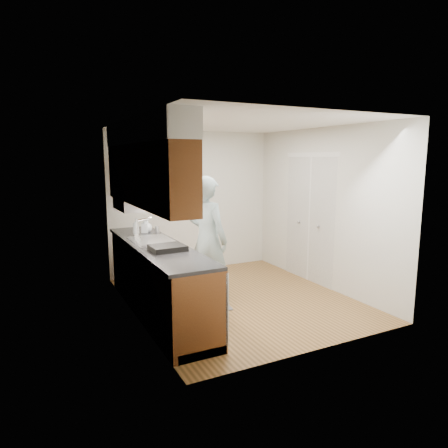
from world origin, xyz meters
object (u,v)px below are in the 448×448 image
object	(u,v)px
person	(207,231)
soap_bottle_a	(136,226)
soap_bottle_b	(145,225)
steel_can	(157,230)
soap_bottle_c	(147,226)
dish_rack	(168,248)

from	to	relation	value
person	soap_bottle_a	distance (m)	1.06
soap_bottle_b	soap_bottle_a	bearing A→B (deg)	-148.18
soap_bottle_b	person	bearing A→B (deg)	-48.20
soap_bottle_a	steel_can	bearing A→B (deg)	-17.01
person	soap_bottle_c	distance (m)	1.00
soap_bottle_c	dish_rack	bearing A→B (deg)	-95.22
soap_bottle_b	soap_bottle_c	distance (m)	0.05
dish_rack	soap_bottle_a	bearing A→B (deg)	92.69
soap_bottle_a	soap_bottle_c	xyz separation A→B (m)	(0.20, 0.12, -0.02)
steel_can	dish_rack	bearing A→B (deg)	-101.10
soap_bottle_a	soap_bottle_b	bearing A→B (deg)	31.82
soap_bottle_b	steel_can	size ratio (longest dim) A/B	1.85
soap_bottle_a	person	bearing A→B (deg)	-38.33
soap_bottle_a	steel_can	size ratio (longest dim) A/B	2.09
person	soap_bottle_a	world-z (taller)	person
soap_bottle_c	steel_can	size ratio (longest dim) A/B	1.69
steel_can	dish_rack	size ratio (longest dim) A/B	0.28
person	dish_rack	world-z (taller)	person
soap_bottle_a	steel_can	world-z (taller)	soap_bottle_a
soap_bottle_b	dish_rack	bearing A→B (deg)	-93.48
person	soap_bottle_c	xyz separation A→B (m)	(-0.63, 0.78, 0.01)
person	dish_rack	size ratio (longest dim) A/B	5.02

